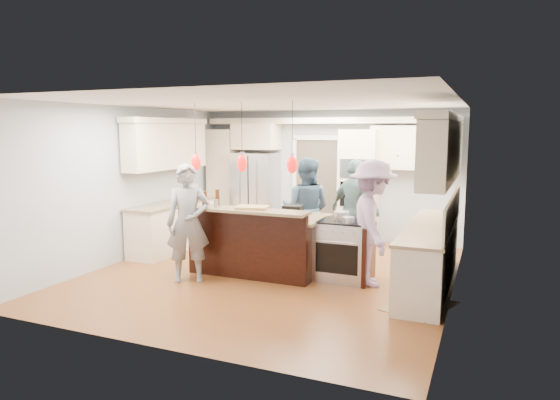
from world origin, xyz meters
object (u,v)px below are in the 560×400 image
at_px(kitchen_island, 259,242).
at_px(person_far_left, 306,209).
at_px(island_range, 345,250).
at_px(refrigerator, 255,194).
at_px(person_bar_end, 188,223).

xyz_separation_m(kitchen_island, person_far_left, (0.45, 0.97, 0.42)).
bearing_deg(island_range, person_far_left, 136.84).
bearing_deg(refrigerator, person_far_left, -42.28).
xyz_separation_m(refrigerator, person_bar_end, (0.55, -3.48, -0.00)).
height_order(kitchen_island, person_far_left, person_far_left).
distance_m(refrigerator, kitchen_island, 2.91).
relative_size(person_bar_end, person_far_left, 0.99).
xyz_separation_m(refrigerator, kitchen_island, (1.30, -2.57, -0.41)).
distance_m(kitchen_island, person_far_left, 1.15).
xyz_separation_m(kitchen_island, island_range, (1.41, 0.08, -0.03)).
height_order(kitchen_island, person_bar_end, person_bar_end).
relative_size(refrigerator, island_range, 1.96).
relative_size(refrigerator, person_far_left, 0.99).
bearing_deg(island_range, person_bar_end, -155.34).
distance_m(refrigerator, island_range, 3.71).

